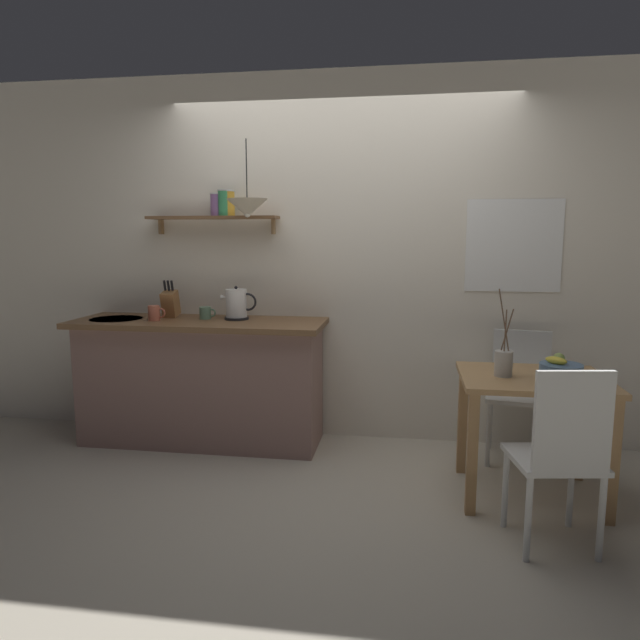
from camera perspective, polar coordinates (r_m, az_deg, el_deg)
ground_plane at (r=3.93m, az=0.91°, el=-14.41°), size 14.00×14.00×0.00m
back_wall at (r=4.25m, az=4.91°, el=6.05°), size 6.80×0.11×2.70m
kitchen_counter at (r=4.32m, az=-11.83°, el=-5.95°), size 1.83×0.63×0.92m
wall_shelf at (r=4.31m, az=-10.13°, el=10.76°), size 0.98×0.20×0.32m
dining_table at (r=3.55m, az=20.53°, el=-7.43°), size 0.82×0.67×0.73m
dining_chair_near at (r=3.00m, az=23.04°, el=-11.99°), size 0.46×0.44×0.93m
dining_chair_far at (r=4.16m, az=19.45°, el=-6.31°), size 0.50×0.47×0.88m
fruit_bowl at (r=3.60m, az=22.98°, el=-4.36°), size 0.24×0.24×0.12m
twig_vase at (r=3.44m, az=17.94°, el=-4.06°), size 0.10×0.10×0.51m
electric_kettle at (r=4.18m, az=-8.35°, el=1.56°), size 0.27×0.18×0.25m
knife_block at (r=4.38m, az=-14.78°, el=1.65°), size 0.10×0.15×0.28m
coffee_mug_by_sink at (r=4.26m, az=-16.27°, el=0.68°), size 0.13×0.08×0.11m
coffee_mug_spare at (r=4.25m, az=-11.40°, el=0.71°), size 0.12×0.08×0.09m
pendant_lamp at (r=3.98m, az=-7.32°, el=11.09°), size 0.28×0.28×0.52m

